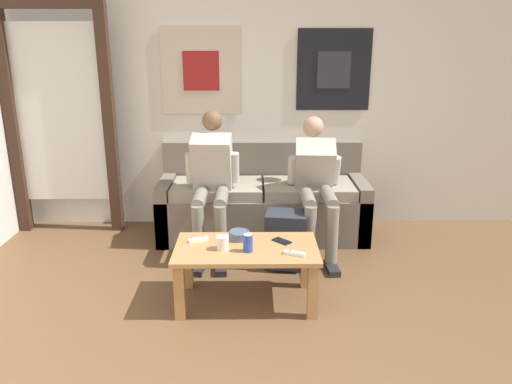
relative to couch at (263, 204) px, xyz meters
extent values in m
cube|color=silver|center=(-0.17, 0.36, 0.98)|extent=(10.00, 0.05, 2.55)
cube|color=beige|center=(-0.58, 0.33, 1.21)|extent=(0.75, 0.01, 0.81)
cube|color=maroon|center=(-0.58, 0.32, 1.21)|extent=(0.34, 0.01, 0.36)
cube|color=black|center=(0.67, 0.33, 1.22)|extent=(0.69, 0.01, 0.75)
cube|color=#2D2D33|center=(0.67, 0.32, 1.22)|extent=(0.31, 0.01, 0.34)
cube|color=#382319|center=(-2.32, 0.14, 0.73)|extent=(0.10, 0.10, 2.05)
cube|color=#382319|center=(-1.42, 0.14, 0.73)|extent=(0.10, 0.10, 2.05)
cube|color=#382319|center=(-1.87, 0.14, 1.80)|extent=(1.00, 0.10, 0.10)
cube|color=silver|center=(-1.87, 0.16, 0.83)|extent=(0.82, 0.02, 1.64)
cube|color=#70665B|center=(0.00, 0.27, 0.13)|extent=(1.92, 0.13, 0.85)
cube|color=#70665B|center=(0.00, -0.09, -0.08)|extent=(1.92, 0.60, 0.43)
cube|color=#70665B|center=(-0.90, -0.09, -0.02)|extent=(0.12, 0.60, 0.55)
cube|color=#70665B|center=(0.90, -0.09, -0.02)|extent=(0.12, 0.60, 0.55)
cube|color=gray|center=(-0.42, -0.09, 0.18)|extent=(0.82, 0.56, 0.10)
cube|color=gray|center=(0.42, -0.09, 0.18)|extent=(0.82, 0.56, 0.10)
cube|color=#B27F4C|center=(-0.14, -1.29, 0.11)|extent=(0.99, 0.55, 0.03)
cube|color=#B27F4C|center=(-0.58, -1.07, -0.10)|extent=(0.07, 0.07, 0.39)
cube|color=#B27F4C|center=(0.30, -1.07, -0.10)|extent=(0.07, 0.07, 0.39)
cube|color=#B27F4C|center=(-0.58, -1.51, -0.10)|extent=(0.07, 0.07, 0.39)
cube|color=#B27F4C|center=(0.30, -1.51, -0.10)|extent=(0.07, 0.07, 0.39)
cylinder|color=gray|center=(-0.54, -0.53, 0.23)|extent=(0.11, 0.41, 0.11)
cylinder|color=gray|center=(-0.54, -0.73, -0.02)|extent=(0.10, 0.10, 0.51)
cube|color=#232328|center=(-0.54, -0.80, -0.27)|extent=(0.11, 0.25, 0.05)
cylinder|color=gray|center=(-0.36, -0.53, 0.23)|extent=(0.11, 0.41, 0.11)
cylinder|color=gray|center=(-0.36, -0.73, -0.02)|extent=(0.10, 0.10, 0.51)
cube|color=#232328|center=(-0.36, -0.80, -0.27)|extent=(0.11, 0.25, 0.05)
cube|color=beige|center=(-0.45, -0.26, 0.46)|extent=(0.36, 0.37, 0.53)
sphere|color=brown|center=(-0.45, -0.15, 0.82)|extent=(0.18, 0.18, 0.18)
cylinder|color=beige|center=(-0.64, -0.25, 0.42)|extent=(0.08, 0.12, 0.28)
cylinder|color=beige|center=(-0.25, -0.25, 0.42)|extent=(0.08, 0.12, 0.28)
cylinder|color=gray|center=(0.36, -0.54, 0.23)|extent=(0.11, 0.42, 0.11)
cylinder|color=gray|center=(0.36, -0.75, -0.02)|extent=(0.10, 0.10, 0.51)
cube|color=#232328|center=(0.36, -0.82, -0.27)|extent=(0.11, 0.25, 0.05)
cylinder|color=gray|center=(0.54, -0.54, 0.23)|extent=(0.11, 0.42, 0.11)
cylinder|color=gray|center=(0.54, -0.75, -0.02)|extent=(0.10, 0.10, 0.51)
cube|color=#232328|center=(0.54, -0.82, -0.27)|extent=(0.11, 0.25, 0.05)
cube|color=beige|center=(0.45, -0.20, 0.43)|extent=(0.37, 0.45, 0.51)
sphere|color=tan|center=(0.45, -0.01, 0.74)|extent=(0.19, 0.19, 0.19)
cylinder|color=beige|center=(0.26, -0.17, 0.38)|extent=(0.08, 0.15, 0.27)
cylinder|color=beige|center=(0.65, -0.17, 0.38)|extent=(0.08, 0.15, 0.27)
cube|color=#282D38|center=(0.18, -0.70, -0.07)|extent=(0.37, 0.30, 0.46)
cube|color=#282D38|center=(0.16, -0.81, -0.17)|extent=(0.24, 0.12, 0.21)
cylinder|color=#475B75|center=(-0.20, -1.15, 0.15)|extent=(0.14, 0.14, 0.06)
torus|color=#475B75|center=(-0.20, -1.15, 0.18)|extent=(0.15, 0.15, 0.02)
cylinder|color=silver|center=(-0.30, -1.33, 0.17)|extent=(0.08, 0.08, 0.09)
cylinder|color=black|center=(-0.30, -1.33, 0.22)|extent=(0.00, 0.00, 0.01)
cylinder|color=#28479E|center=(-0.13, -1.37, 0.18)|extent=(0.07, 0.07, 0.12)
cylinder|color=silver|center=(-0.13, -1.37, 0.25)|extent=(0.06, 0.06, 0.00)
cube|color=white|center=(-0.48, -1.19, 0.13)|extent=(0.14, 0.09, 0.02)
cylinder|color=#333842|center=(-0.46, -1.17, 0.15)|extent=(0.01, 0.01, 0.00)
cube|color=white|center=(0.18, -1.43, 0.13)|extent=(0.15, 0.09, 0.02)
cylinder|color=#333842|center=(0.15, -1.42, 0.15)|extent=(0.01, 0.01, 0.00)
cube|color=black|center=(0.11, -1.20, 0.13)|extent=(0.14, 0.14, 0.01)
cube|color=black|center=(0.11, -1.20, 0.13)|extent=(0.13, 0.13, 0.00)
camera|label=1|loc=(-0.10, -4.48, 1.51)|focal=35.00mm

